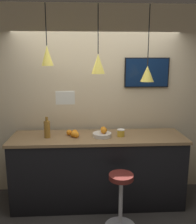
# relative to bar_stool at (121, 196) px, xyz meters

# --- Properties ---
(back_wall) EXTENTS (8.00, 0.06, 2.90)m
(back_wall) POSITION_rel_bar_stool_xyz_m (-0.25, 1.07, 1.00)
(back_wall) COLOR beige
(back_wall) RESTS_ON ground_plane
(service_counter) EXTENTS (2.47, 0.70, 1.03)m
(service_counter) POSITION_rel_bar_stool_xyz_m (-0.25, 0.61, 0.07)
(service_counter) COLOR black
(service_counter) RESTS_ON ground_plane
(bar_stool) EXTENTS (0.40, 0.40, 0.73)m
(bar_stool) POSITION_rel_bar_stool_xyz_m (0.00, 0.00, 0.00)
(bar_stool) COLOR #B7B7BC
(bar_stool) RESTS_ON ground_plane
(fruit_bowl) EXTENTS (0.27, 0.27, 0.14)m
(fruit_bowl) POSITION_rel_bar_stool_xyz_m (-0.19, 0.59, 0.64)
(fruit_bowl) COLOR beige
(fruit_bowl) RESTS_ON service_counter
(orange_pile) EXTENTS (0.18, 0.23, 0.09)m
(orange_pile) POSITION_rel_bar_stool_xyz_m (-0.59, 0.62, 0.62)
(orange_pile) COLOR orange
(orange_pile) RESTS_ON service_counter
(juice_bottle) EXTENTS (0.08, 0.08, 0.30)m
(juice_bottle) POSITION_rel_bar_stool_xyz_m (-0.96, 0.58, 0.71)
(juice_bottle) COLOR olive
(juice_bottle) RESTS_ON service_counter
(spread_jar) EXTENTS (0.11, 0.11, 0.10)m
(spread_jar) POSITION_rel_bar_stool_xyz_m (0.07, 0.58, 0.64)
(spread_jar) COLOR gold
(spread_jar) RESTS_ON service_counter
(pendant_lamp_left) EXTENTS (0.16, 0.16, 0.78)m
(pendant_lamp_left) POSITION_rel_bar_stool_xyz_m (-0.92, 0.59, 1.70)
(pendant_lamp_left) COLOR black
(pendant_lamp_middle) EXTENTS (0.18, 0.18, 0.89)m
(pendant_lamp_middle) POSITION_rel_bar_stool_xyz_m (-0.25, 0.59, 1.60)
(pendant_lamp_middle) COLOR black
(pendant_lamp_right) EXTENTS (0.18, 0.18, 1.00)m
(pendant_lamp_right) POSITION_rel_bar_stool_xyz_m (0.42, 0.59, 1.47)
(pendant_lamp_right) COLOR black
(mounted_tv) EXTENTS (0.68, 0.04, 0.45)m
(mounted_tv) POSITION_rel_bar_stool_xyz_m (0.52, 1.02, 1.46)
(mounted_tv) COLOR black
(hanging_menu_board) EXTENTS (0.24, 0.01, 0.17)m
(hanging_menu_board) POSITION_rel_bar_stool_xyz_m (-0.68, 0.35, 1.18)
(hanging_menu_board) COLOR white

